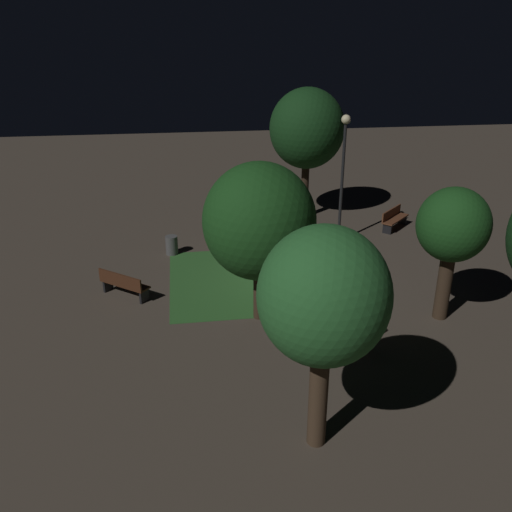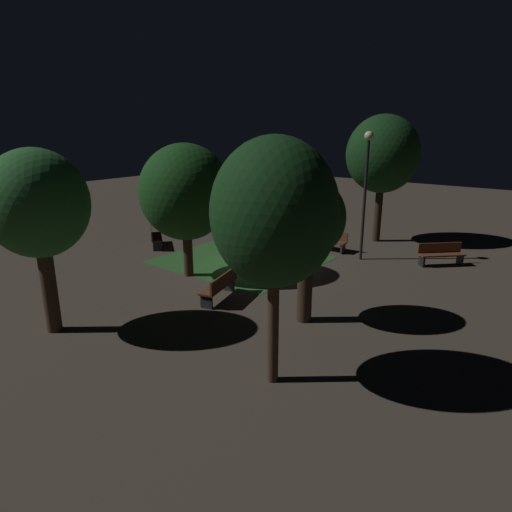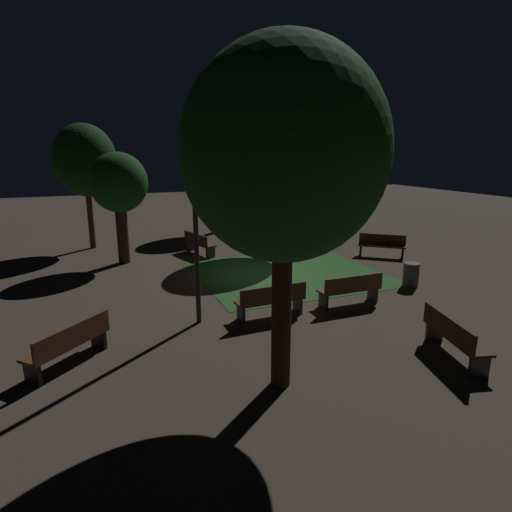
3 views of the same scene
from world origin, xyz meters
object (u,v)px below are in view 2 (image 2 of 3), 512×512
lamp_post_plaza_west (366,176)px  tree_lawn_side (185,193)px  trash_bin (230,230)px  bench_front_right (283,232)px  tree_back_right (274,214)px  bench_near_trees (155,236)px  tree_right_canopy (383,155)px  bench_back_row (313,220)px  bench_lawn_edge (327,240)px  tree_near_wall (37,205)px  tree_back_left (307,220)px  bench_corner (220,285)px  bench_by_lamp (441,253)px

lamp_post_plaza_west → tree_lawn_side: bearing=54.0°
trash_bin → bench_front_right: bearing=-164.5°
tree_lawn_side → tree_back_right: (-6.54, 3.87, 0.62)m
tree_lawn_side → tree_back_right: size_ratio=0.92×
bench_near_trees → tree_right_canopy: tree_right_canopy is taller
bench_back_row → lamp_post_plaza_west: bearing=140.4°
tree_right_canopy → lamp_post_plaza_west: 3.43m
lamp_post_plaza_west → bench_lawn_edge: bearing=-11.8°
tree_right_canopy → tree_near_wall: tree_right_canopy is taller
bench_near_trees → tree_back_left: tree_back_left is taller
lamp_post_plaza_west → trash_bin: size_ratio=6.93×
bench_front_right → tree_near_wall: 12.00m
tree_right_canopy → tree_back_left: 10.15m
bench_corner → tree_back_right: 5.86m
tree_lawn_side → trash_bin: tree_lawn_side is taller
tree_right_canopy → tree_near_wall: (3.11, 14.55, -0.64)m
bench_front_right → tree_back_right: tree_back_right is taller
bench_near_trees → tree_back_right: bearing=151.5°
bench_back_row → tree_back_right: tree_back_right is taller
bench_front_right → bench_by_lamp: size_ratio=1.11×
bench_corner → tree_lawn_side: 3.79m
tree_back_left → trash_bin: bearing=-37.5°
bench_front_right → bench_by_lamp: bearing=-173.4°
bench_by_lamp → tree_lawn_side: (7.07, 6.98, 2.60)m
bench_back_row → tree_back_left: 11.93m
bench_back_row → tree_near_wall: bearing=92.2°
tree_back_left → tree_back_right: bearing=109.2°
tree_back_right → bench_near_trees: bearing=-28.5°
bench_near_trees → bench_back_row: bearing=-118.1°
bench_by_lamp → tree_lawn_side: size_ratio=0.34×
bench_by_lamp → trash_bin: 9.82m
tree_lawn_side → bench_by_lamp: bearing=-135.4°
bench_by_lamp → bench_near_trees: bearing=24.0°
bench_lawn_edge → bench_back_row: bearing=-51.4°
bench_near_trees → tree_back_right: size_ratio=0.33×
tree_right_canopy → bench_back_row: bearing=-5.2°
bench_by_lamp → trash_bin: bench_by_lamp is taller
tree_right_canopy → tree_back_right: 13.32m
bench_corner → tree_right_canopy: (-0.98, -10.17, 3.60)m
bench_corner → tree_back_left: tree_back_left is taller
bench_front_right → bench_by_lamp: same height
bench_lawn_edge → bench_front_right: bearing=-0.0°
bench_front_right → trash_bin: bench_front_right is taller
bench_lawn_edge → bench_near_trees: (6.61, 4.21, 0.00)m
bench_by_lamp → lamp_post_plaza_west: 4.28m
bench_lawn_edge → tree_back_right: 11.32m
tree_lawn_side → trash_bin: 6.60m
bench_near_trees → trash_bin: 3.79m
bench_corner → bench_near_trees: (6.71, -3.03, 0.00)m
bench_front_right → tree_near_wall: size_ratio=0.37×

